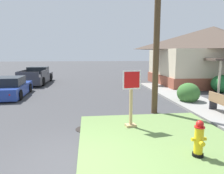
# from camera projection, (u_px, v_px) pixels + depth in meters

# --- Properties ---
(ground_plane) EXTENTS (160.00, 160.00, 0.00)m
(ground_plane) POSITION_uv_depth(u_px,v_px,m) (75.00, 166.00, 4.92)
(ground_plane) COLOR #3D3D3F
(grass_corner_patch) EXTENTS (4.79, 4.67, 0.08)m
(grass_corner_patch) POSITION_uv_depth(u_px,v_px,m) (156.00, 137.00, 6.57)
(grass_corner_patch) COLOR #668447
(grass_corner_patch) RESTS_ON ground
(sidewalk_strip) EXTENTS (2.20, 15.64, 0.12)m
(sidewalk_strip) POSITION_uv_depth(u_px,v_px,m) (198.00, 104.00, 10.82)
(sidewalk_strip) COLOR gray
(sidewalk_strip) RESTS_ON ground
(fire_hydrant) EXTENTS (0.38, 0.34, 0.94)m
(fire_hydrant) POSITION_uv_depth(u_px,v_px,m) (199.00, 139.00, 5.16)
(fire_hydrant) COLOR black
(fire_hydrant) RESTS_ON grass_corner_patch
(stop_sign) EXTENTS (0.65, 0.34, 2.01)m
(stop_sign) POSITION_uv_depth(u_px,v_px,m) (131.00, 101.00, 7.23)
(stop_sign) COLOR tan
(stop_sign) RESTS_ON grass_corner_patch
(manhole_cover) EXTENTS (0.70, 0.70, 0.02)m
(manhole_cover) POSITION_uv_depth(u_px,v_px,m) (85.00, 129.00, 7.32)
(manhole_cover) COLOR black
(manhole_cover) RESTS_ON ground
(parked_sedan_blue) EXTENTS (2.04, 4.31, 1.25)m
(parked_sedan_blue) POSITION_uv_depth(u_px,v_px,m) (11.00, 88.00, 13.04)
(parked_sedan_blue) COLOR #233D93
(parked_sedan_blue) RESTS_ON ground
(pickup_truck_charcoal) EXTENTS (2.18, 5.54, 1.48)m
(pickup_truck_charcoal) POSITION_uv_depth(u_px,v_px,m) (37.00, 77.00, 19.00)
(pickup_truck_charcoal) COLOR #38383D
(pickup_truck_charcoal) RESTS_ON ground
(street_bench) EXTENTS (0.43, 1.57, 0.85)m
(street_bench) POSITION_uv_depth(u_px,v_px,m) (222.00, 103.00, 8.82)
(street_bench) COLOR #93704C
(street_bench) RESTS_ON sidewalk_strip
(utility_pole) EXTENTS (1.32, 0.27, 9.28)m
(utility_pole) POSITION_uv_depth(u_px,v_px,m) (158.00, 1.00, 8.64)
(utility_pole) COLOR #4C3823
(utility_pole) RESTS_ON ground
(corner_house) EXTENTS (9.99, 8.01, 5.04)m
(corner_house) POSITION_uv_depth(u_px,v_px,m) (212.00, 55.00, 18.12)
(corner_house) COLOR brown
(corner_house) RESTS_ON ground
(shrub_near_porch) EXTENTS (1.44, 1.44, 1.24)m
(shrub_near_porch) POSITION_uv_depth(u_px,v_px,m) (222.00, 84.00, 14.34)
(shrub_near_porch) COLOR #257135
(shrub_near_porch) RESTS_ON ground
(shrub_by_curb) EXTENTS (1.21, 1.21, 1.11)m
(shrub_by_curb) POSITION_uv_depth(u_px,v_px,m) (188.00, 93.00, 11.24)
(shrub_by_curb) COLOR #396C2F
(shrub_by_curb) RESTS_ON ground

